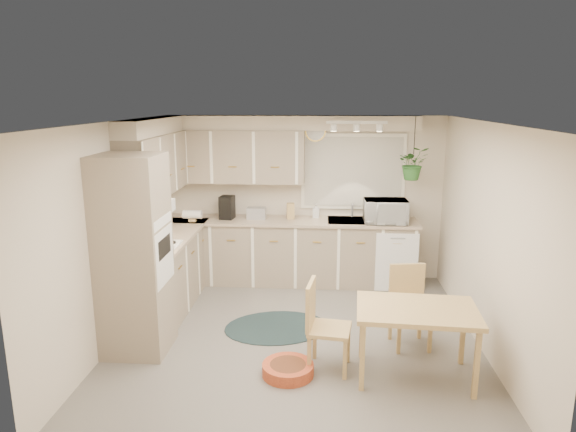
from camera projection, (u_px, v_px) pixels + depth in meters
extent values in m
plane|color=#69635C|center=(297.00, 337.00, 5.80)|extent=(4.20, 4.20, 0.00)
plane|color=white|center=(298.00, 122.00, 5.26)|extent=(4.20, 4.20, 0.00)
cube|color=beige|center=(304.00, 198.00, 7.57)|extent=(4.00, 0.04, 2.40)
cube|color=beige|center=(281.00, 316.00, 3.49)|extent=(4.00, 0.04, 2.40)
cube|color=beige|center=(117.00, 232.00, 5.66)|extent=(0.04, 4.20, 2.40)
cube|color=beige|center=(487.00, 238.00, 5.39)|extent=(0.04, 4.20, 2.40)
cube|color=gray|center=(170.00, 271.00, 6.66)|extent=(0.60, 1.85, 0.90)
cube|color=gray|center=(290.00, 252.00, 7.46)|extent=(3.60, 0.60, 0.90)
cube|color=tan|center=(169.00, 236.00, 6.56)|extent=(0.64, 1.89, 0.04)
cube|color=tan|center=(290.00, 221.00, 7.35)|extent=(3.64, 0.64, 0.04)
cube|color=gray|center=(134.00, 256.00, 5.31)|extent=(0.65, 0.65, 2.10)
cube|color=white|center=(164.00, 256.00, 5.29)|extent=(0.02, 0.56, 0.58)
cube|color=gray|center=(157.00, 164.00, 6.48)|extent=(0.35, 2.00, 0.75)
cube|color=gray|center=(234.00, 156.00, 7.33)|extent=(2.00, 0.35, 0.75)
cube|color=beige|center=(153.00, 126.00, 6.38)|extent=(0.30, 2.00, 0.20)
cube|color=beige|center=(290.00, 123.00, 7.19)|extent=(3.60, 0.30, 0.20)
cube|color=white|center=(155.00, 247.00, 5.99)|extent=(0.52, 0.58, 0.02)
cube|color=white|center=(151.00, 209.00, 5.89)|extent=(0.40, 0.60, 0.14)
cube|color=silver|center=(353.00, 172.00, 7.40)|extent=(1.40, 0.02, 1.00)
cube|color=white|center=(353.00, 172.00, 7.41)|extent=(1.50, 0.02, 1.10)
cube|color=#A6A8AE|center=(353.00, 223.00, 7.30)|extent=(0.70, 0.48, 0.10)
cube|color=white|center=(397.00, 263.00, 7.06)|extent=(0.58, 0.02, 0.83)
cube|color=white|center=(357.00, 122.00, 6.73)|extent=(0.80, 0.04, 0.04)
cylinder|color=gold|center=(315.00, 131.00, 7.31)|extent=(0.30, 0.03, 0.30)
cube|color=tan|center=(415.00, 342.00, 4.92)|extent=(1.17, 0.82, 0.71)
cube|color=tan|center=(330.00, 327.00, 5.04)|extent=(0.47, 0.47, 0.90)
cube|color=tan|center=(411.00, 308.00, 5.51)|extent=(0.47, 0.47, 0.88)
ellipsoid|color=black|center=(277.00, 327.00, 6.04)|extent=(1.41, 1.18, 0.01)
cylinder|color=#C55127|center=(288.00, 369.00, 5.00)|extent=(0.66, 0.66, 0.12)
imported|color=white|center=(385.00, 209.00, 7.12)|extent=(0.60, 0.34, 0.40)
imported|color=white|center=(316.00, 214.00, 7.46)|extent=(0.11, 0.21, 0.09)
imported|color=#2C6528|center=(413.00, 167.00, 6.96)|extent=(0.44, 0.48, 0.35)
cube|color=black|center=(227.00, 207.00, 7.37)|extent=(0.21, 0.25, 0.33)
cube|color=#A6A8AE|center=(256.00, 213.00, 7.38)|extent=(0.27, 0.16, 0.16)
cube|color=tan|center=(291.00, 211.00, 7.37)|extent=(0.12, 0.12, 0.23)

